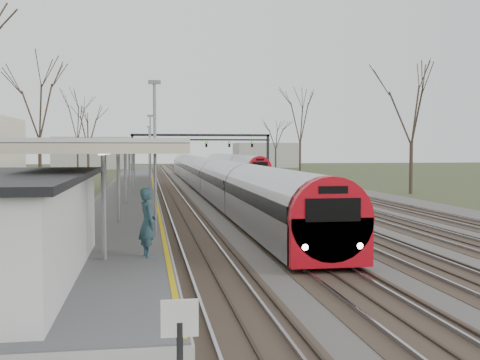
% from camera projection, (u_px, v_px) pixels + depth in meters
% --- Properties ---
extents(track_bed, '(24.00, 160.00, 0.22)m').
position_uv_depth(track_bed, '(228.00, 186.00, 61.25)').
color(track_bed, '#474442').
rests_on(track_bed, ground).
extents(platform, '(3.50, 69.00, 1.00)m').
position_uv_depth(platform, '(131.00, 196.00, 42.53)').
color(platform, '#9E9B93').
rests_on(platform, ground).
extents(canopy, '(4.10, 50.00, 3.11)m').
position_uv_depth(canopy, '(129.00, 148.00, 37.89)').
color(canopy, slate).
rests_on(canopy, platform).
extents(signal_gantry, '(21.00, 0.59, 6.08)m').
position_uv_depth(signal_gantry, '(202.00, 142.00, 90.59)').
color(signal_gantry, black).
rests_on(signal_gantry, ground).
extents(tree_west_far, '(5.50, 5.50, 11.33)m').
position_uv_depth(tree_west_far, '(39.00, 100.00, 51.27)').
color(tree_west_far, '#2D231C').
rests_on(tree_west_far, ground).
extents(tree_east_far, '(5.00, 5.00, 10.30)m').
position_uv_depth(tree_east_far, '(412.00, 108.00, 50.16)').
color(tree_east_far, '#2D231C').
rests_on(tree_east_far, ground).
extents(train_near, '(2.62, 75.21, 3.05)m').
position_uv_depth(train_near, '(207.00, 175.00, 54.79)').
color(train_near, '#AAADB4').
rests_on(train_near, ground).
extents(train_far, '(2.62, 45.21, 3.05)m').
position_uv_depth(train_far, '(232.00, 165.00, 88.66)').
color(train_far, '#AAADB4').
rests_on(train_far, ground).
extents(passenger, '(0.60, 0.77, 1.85)m').
position_uv_depth(passenger, '(148.00, 223.00, 15.75)').
color(passenger, '#2B4A54').
rests_on(passenger, platform).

